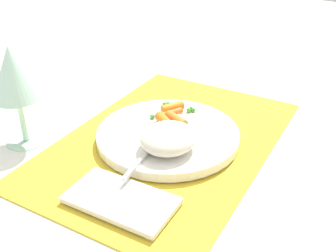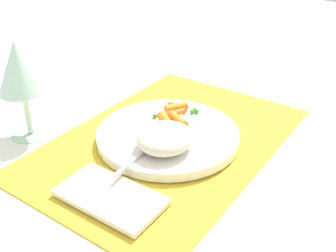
{
  "view_description": "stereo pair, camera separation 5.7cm",
  "coord_description": "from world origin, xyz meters",
  "px_view_note": "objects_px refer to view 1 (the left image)",
  "views": [
    {
      "loc": [
        -0.52,
        -0.29,
        0.38
      ],
      "look_at": [
        0.0,
        0.0,
        0.03
      ],
      "focal_mm": 43.49,
      "sensor_mm": 36.0,
      "label": 1
    },
    {
      "loc": [
        -0.49,
        -0.34,
        0.38
      ],
      "look_at": [
        0.0,
        0.0,
        0.03
      ],
      "focal_mm": 43.49,
      "sensor_mm": 36.0,
      "label": 2
    }
  ],
  "objects_px": {
    "plate": "(168,135)",
    "carrot_portion": "(171,116)",
    "fork": "(161,137)",
    "napkin": "(121,200)",
    "wine_glass": "(13,75)",
    "rice_mound": "(168,138)"
  },
  "relations": [
    {
      "from": "fork",
      "to": "napkin",
      "type": "xyz_separation_m",
      "value": [
        -0.15,
        -0.02,
        -0.01
      ]
    },
    {
      "from": "carrot_portion",
      "to": "napkin",
      "type": "distance_m",
      "value": 0.21
    },
    {
      "from": "fork",
      "to": "plate",
      "type": "bearing_deg",
      "value": 5.13
    },
    {
      "from": "fork",
      "to": "napkin",
      "type": "bearing_deg",
      "value": -171.38
    },
    {
      "from": "carrot_portion",
      "to": "wine_glass",
      "type": "relative_size",
      "value": 0.56
    },
    {
      "from": "plate",
      "to": "fork",
      "type": "bearing_deg",
      "value": -174.87
    },
    {
      "from": "plate",
      "to": "carrot_portion",
      "type": "xyz_separation_m",
      "value": [
        0.04,
        0.01,
        0.02
      ]
    },
    {
      "from": "rice_mound",
      "to": "napkin",
      "type": "xyz_separation_m",
      "value": [
        -0.13,
        0.0,
        -0.03
      ]
    },
    {
      "from": "wine_glass",
      "to": "napkin",
      "type": "height_order",
      "value": "wine_glass"
    },
    {
      "from": "rice_mound",
      "to": "fork",
      "type": "relative_size",
      "value": 0.46
    },
    {
      "from": "plate",
      "to": "fork",
      "type": "xyz_separation_m",
      "value": [
        -0.03,
        -0.0,
        0.01
      ]
    },
    {
      "from": "plate",
      "to": "rice_mound",
      "type": "xyz_separation_m",
      "value": [
        -0.05,
        -0.03,
        0.03
      ]
    },
    {
      "from": "carrot_portion",
      "to": "napkin",
      "type": "bearing_deg",
      "value": -169.6
    },
    {
      "from": "plate",
      "to": "wine_glass",
      "type": "bearing_deg",
      "value": 118.78
    },
    {
      "from": "plate",
      "to": "wine_glass",
      "type": "distance_m",
      "value": 0.27
    },
    {
      "from": "carrot_portion",
      "to": "wine_glass",
      "type": "xyz_separation_m",
      "value": [
        -0.15,
        0.2,
        0.09
      ]
    },
    {
      "from": "wine_glass",
      "to": "plate",
      "type": "bearing_deg",
      "value": -61.22
    },
    {
      "from": "wine_glass",
      "to": "carrot_portion",
      "type": "bearing_deg",
      "value": -52.48
    },
    {
      "from": "rice_mound",
      "to": "fork",
      "type": "distance_m",
      "value": 0.03
    },
    {
      "from": "napkin",
      "to": "wine_glass",
      "type": "bearing_deg",
      "value": 76.75
    },
    {
      "from": "fork",
      "to": "wine_glass",
      "type": "distance_m",
      "value": 0.25
    },
    {
      "from": "fork",
      "to": "napkin",
      "type": "height_order",
      "value": "fork"
    }
  ]
}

